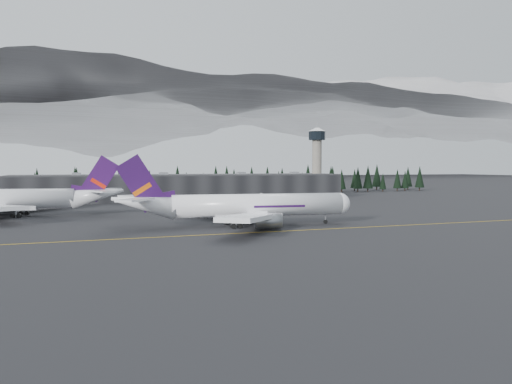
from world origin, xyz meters
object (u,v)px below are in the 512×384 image
object	(u,v)px
jet_main	(238,206)
control_tower	(317,154)
jet_parked	(15,199)
gse_vehicle_a	(69,205)
terminal	(184,187)
gse_vehicle_b	(262,201)

from	to	relation	value
jet_main	control_tower	bearing A→B (deg)	60.88
control_tower	jet_main	size ratio (longest dim) A/B	0.56
jet_main	jet_parked	xyz separation A→B (m)	(-61.27, 50.45, 0.15)
jet_main	gse_vehicle_a	xyz separation A→B (m)	(-44.96, 85.64, -4.84)
jet_main	jet_parked	bearing A→B (deg)	147.12
control_tower	jet_main	distance (m)	143.63
control_tower	gse_vehicle_a	distance (m)	133.56
terminal	jet_parked	xyz separation A→B (m)	(-69.45, -62.29, -0.53)
jet_main	gse_vehicle_b	distance (m)	90.47
terminal	control_tower	size ratio (longest dim) A/B	4.24
jet_parked	control_tower	bearing A→B (deg)	-146.51
jet_parked	gse_vehicle_b	size ratio (longest dim) A/B	15.97
gse_vehicle_b	gse_vehicle_a	bearing A→B (deg)	-125.79
jet_parked	gse_vehicle_a	distance (m)	39.11
control_tower	gse_vehicle_b	bearing A→B (deg)	-143.31
jet_main	gse_vehicle_a	size ratio (longest dim) A/B	12.04
jet_parked	gse_vehicle_b	world-z (taller)	jet_parked
jet_main	gse_vehicle_b	world-z (taller)	jet_main
jet_parked	jet_main	bearing A→B (deg)	149.70
terminal	control_tower	xyz separation A→B (m)	(75.00, 3.00, 17.11)
control_tower	gse_vehicle_a	bearing A→B (deg)	-166.78
terminal	jet_main	world-z (taller)	jet_main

